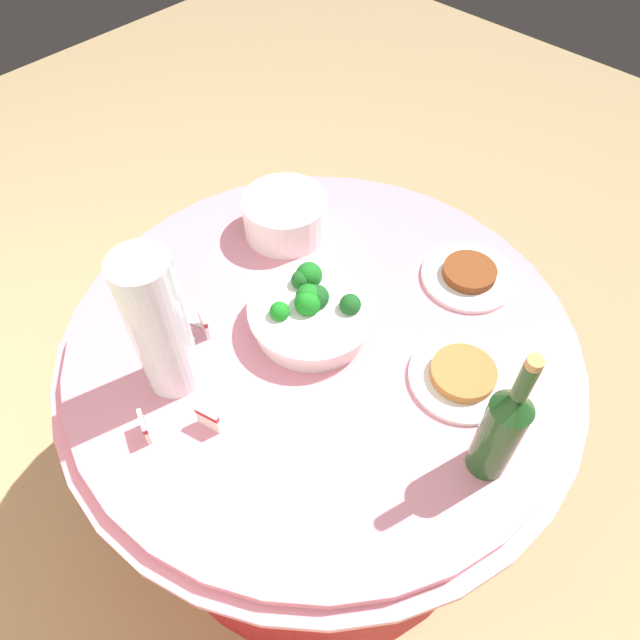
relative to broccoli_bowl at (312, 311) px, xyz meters
name	(u,v)px	position (x,y,z in m)	size (l,w,h in m)	color
ground_plane	(320,476)	(-0.03, 0.01, -0.78)	(6.00, 6.00, 0.00)	tan
buffet_table	(320,417)	(-0.03, 0.01, -0.41)	(1.16, 1.16, 0.74)	maroon
broccoli_bowl	(312,311)	(0.00, 0.00, 0.00)	(0.28, 0.28, 0.11)	white
plate_stack	(285,215)	(0.26, -0.17, 0.01)	(0.21, 0.21, 0.10)	white
wine_bottle	(502,430)	(-0.47, 0.02, 0.09)	(0.07, 0.07, 0.34)	#1E481E
decorative_fruit_vase	(161,333)	(0.11, 0.30, 0.11)	(0.11, 0.11, 0.34)	silver
serving_tongs	(166,322)	(0.24, 0.22, -0.04)	(0.16, 0.10, 0.01)	silver
food_plate_stir_fry	(469,275)	(-0.17, -0.35, -0.03)	(0.22, 0.22, 0.03)	white
food_plate_peanuts	(462,376)	(-0.33, -0.10, -0.03)	(0.22, 0.22, 0.03)	white
label_placard_front	(144,426)	(0.04, 0.42, -0.01)	(0.05, 0.03, 0.05)	white
label_placard_mid	(208,419)	(-0.03, 0.32, -0.01)	(0.05, 0.02, 0.05)	white
label_placard_rear	(204,322)	(0.16, 0.18, -0.01)	(0.05, 0.03, 0.05)	white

